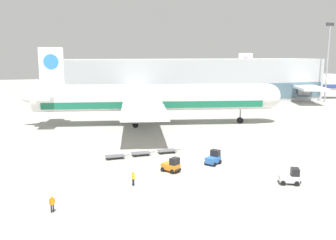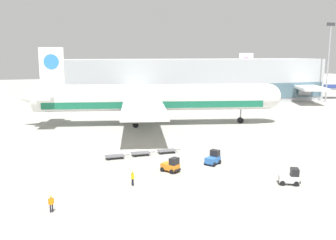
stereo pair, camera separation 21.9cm
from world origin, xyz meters
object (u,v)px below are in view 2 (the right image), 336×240
(baggage_dolly_second, at_px, (141,153))
(ground_crew_far, at_px, (133,177))
(baggage_tug_mid, at_px, (213,158))
(ground_crew_near, at_px, (51,203))
(baggage_dolly_lead, at_px, (115,156))
(baggage_dolly_third, at_px, (167,151))
(baggage_tug_far, at_px, (171,165))
(traffic_cone_far, at_px, (177,158))
(airplane_distant, at_px, (301,83))
(light_mast, at_px, (329,57))
(traffic_cone_near, at_px, (298,170))
(baggage_tug_foreground, at_px, (290,177))
(airplane_main, at_px, (150,99))

(baggage_dolly_second, height_order, ground_crew_far, ground_crew_far)
(baggage_tug_mid, relative_size, ground_crew_near, 1.61)
(baggage_dolly_lead, bearing_deg, ground_crew_near, -118.69)
(baggage_dolly_lead, relative_size, baggage_dolly_third, 1.00)
(baggage_dolly_lead, bearing_deg, baggage_tug_far, -55.15)
(baggage_tug_mid, distance_m, baggage_dolly_third, 9.08)
(baggage_dolly_third, bearing_deg, ground_crew_far, -123.26)
(baggage_dolly_lead, bearing_deg, traffic_cone_far, -21.92)
(airplane_distant, distance_m, baggage_dolly_second, 92.39)
(light_mast, distance_m, airplane_distant, 14.65)
(ground_crew_near, relative_size, traffic_cone_near, 2.66)
(light_mast, relative_size, baggage_tug_mid, 9.05)
(baggage_tug_foreground, bearing_deg, light_mast, 73.12)
(airplane_main, relative_size, traffic_cone_near, 86.91)
(traffic_cone_near, bearing_deg, baggage_tug_mid, 141.70)
(baggage_tug_far, bearing_deg, ground_crew_far, -92.85)
(light_mast, xyz_separation_m, traffic_cone_near, (-56.09, -60.13, -14.25))
(baggage_dolly_third, bearing_deg, ground_crew_near, -134.98)
(ground_crew_far, bearing_deg, baggage_tug_foreground, -126.16)
(baggage_tug_far, bearing_deg, baggage_tug_mid, 68.25)
(airplane_distant, xyz_separation_m, baggage_tug_mid, (-64.03, -64.40, -4.58))
(light_mast, relative_size, ground_crew_near, 14.54)
(baggage_tug_foreground, bearing_deg, baggage_dolly_lead, 162.17)
(airplane_distant, height_order, baggage_dolly_second, airplane_distant)
(airplane_main, height_order, baggage_tug_foreground, airplane_main)
(baggage_tug_mid, xyz_separation_m, ground_crew_far, (-12.98, -5.13, 0.18))
(airplane_main, bearing_deg, baggage_tug_mid, -76.14)
(light_mast, relative_size, traffic_cone_far, 45.82)
(airplane_distant, relative_size, baggage_dolly_second, 13.95)
(airplane_main, height_order, traffic_cone_near, airplane_main)
(ground_crew_far, bearing_deg, traffic_cone_near, -114.98)
(baggage_tug_foreground, bearing_deg, airplane_main, 123.92)
(traffic_cone_far, bearing_deg, ground_crew_far, -134.50)
(light_mast, distance_m, traffic_cone_near, 83.46)
(baggage_tug_foreground, xyz_separation_m, baggage_tug_mid, (-5.34, 10.52, 0.00))
(baggage_tug_far, distance_m, baggage_dolly_second, 9.41)
(baggage_dolly_second, bearing_deg, baggage_tug_mid, -41.51)
(airplane_main, distance_m, baggage_tug_far, 34.81)
(airplane_main, bearing_deg, traffic_cone_near, -63.39)
(baggage_tug_far, distance_m, ground_crew_far, 7.15)
(baggage_dolly_second, bearing_deg, traffic_cone_near, -39.95)
(baggage_dolly_second, relative_size, ground_crew_far, 2.07)
(light_mast, xyz_separation_m, baggage_dolly_lead, (-78.05, -45.74, -14.19))
(baggage_dolly_lead, height_order, baggage_dolly_third, same)
(ground_crew_near, xyz_separation_m, traffic_cone_far, (18.16, 13.85, -0.76))
(baggage_tug_far, xyz_separation_m, ground_crew_far, (-6.13, -3.67, 0.18))
(traffic_cone_far, bearing_deg, airplane_distant, 41.62)
(airplane_main, relative_size, ground_crew_far, 32.06)
(baggage_tug_far, bearing_deg, baggage_tug_foreground, 19.59)
(baggage_tug_foreground, distance_m, baggage_tug_mid, 11.80)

